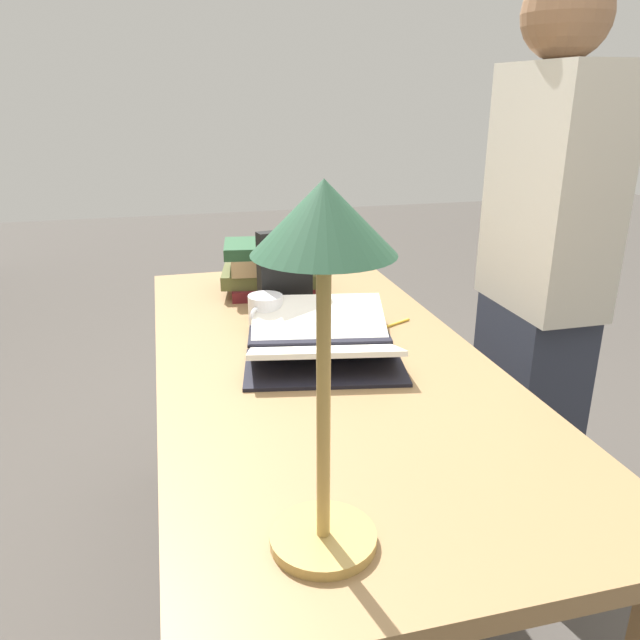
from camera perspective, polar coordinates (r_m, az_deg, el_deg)
name	(u,v)px	position (r m, az deg, el deg)	size (l,w,h in m)	color
ground_plane	(321,606)	(1.88, 0.07, -24.70)	(12.00, 12.00, 0.00)	#47423D
reading_desk	(321,392)	(1.49, 0.08, -6.58)	(1.58, 0.75, 0.75)	#937047
open_book	(321,340)	(1.49, 0.10, -1.84)	(0.50, 0.43, 0.07)	black
book_stack_tall	(271,268)	(1.90, -4.47, 4.78)	(0.23, 0.32, 0.16)	maroon
book_standing_upright	(285,272)	(1.71, -3.23, 4.38)	(0.07, 0.15, 0.23)	black
reading_lamp	(324,270)	(0.72, 0.35, 4.56)	(0.17, 0.17, 0.49)	tan
coffee_mug	(265,310)	(1.64, -5.02, 0.87)	(0.10, 0.10, 0.08)	white
pencil	(386,327)	(1.63, 6.08, -0.62)	(0.08, 0.16, 0.01)	gold
person_reader	(538,294)	(1.82, 19.34, 2.29)	(0.36, 0.23, 1.61)	#2D3342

